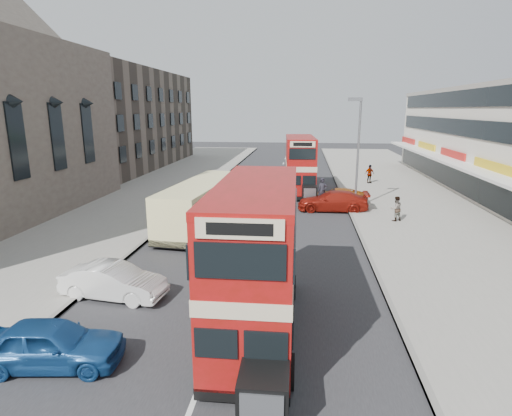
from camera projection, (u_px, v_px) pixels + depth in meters
The scene contains 18 objects.
ground at pixel (220, 331), 13.87m from camera, with size 160.00×160.00×0.00m, color #28282B.
road_surface at pixel (269, 201), 33.18m from camera, with size 12.00×90.00×0.01m, color #28282B.
pavement_right at pixel (422, 204), 31.83m from camera, with size 12.00×90.00×0.15m, color gray.
pavement_left at pixel (128, 197), 34.49m from camera, with size 12.00×90.00×0.15m, color gray.
kerb_left at pixel (196, 199), 33.84m from camera, with size 0.20×90.00×0.16m, color gray.
kerb_right at pixel (345, 203), 32.48m from camera, with size 0.20×90.00×0.16m, color gray.
brick_terrace at pixel (108, 120), 51.57m from camera, with size 14.00×28.00×12.00m, color #66594C.
street_lamp at pixel (357, 145), 29.39m from camera, with size 1.00×0.20×8.12m.
bus_main at pixel (257, 259), 13.28m from camera, with size 2.57×8.94×4.92m.
bus_second at pixel (300, 165), 35.91m from camera, with size 2.85×8.81×4.82m.
coach at pixel (202, 202), 25.84m from camera, with size 3.48×10.24×2.66m.
car_left_near at pixel (51, 344), 11.83m from camera, with size 1.67×4.14×1.41m, color navy.
car_left_front at pixel (114, 281), 16.16m from camera, with size 1.45×4.17×1.37m, color white.
car_right_a at pixel (333, 201), 29.97m from camera, with size 2.08×5.11×1.48m, color maroon.
car_right_b at pixel (337, 196), 32.18m from camera, with size 2.07×4.49×1.25m, color #B86112.
pedestrian_near at pixel (396, 209), 26.72m from camera, with size 0.61×0.42×1.67m, color gray.
pedestrian_far at pixel (369, 174), 40.43m from camera, with size 1.07×0.44×1.82m, color gray.
cyclist at pixel (322, 197), 30.81m from camera, with size 0.81×1.75×2.31m.
Camera 1 is at (2.63, -12.27, 7.34)m, focal length 28.62 mm.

